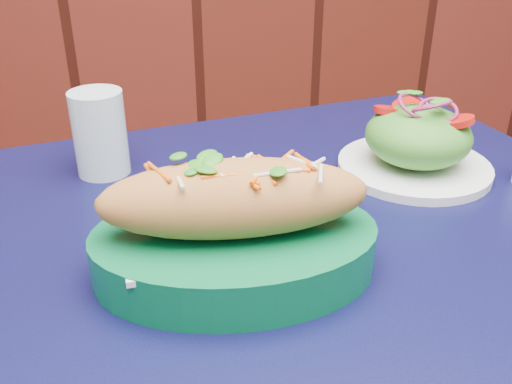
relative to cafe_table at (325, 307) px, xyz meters
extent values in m
cube|color=black|center=(0.00, 0.00, 0.07)|extent=(0.94, 0.94, 0.03)
cylinder|color=black|center=(-0.39, 0.26, -0.30)|extent=(0.04, 0.04, 0.72)
cylinder|color=black|center=(0.26, 0.39, -0.30)|extent=(0.04, 0.04, 0.72)
cube|color=white|center=(-0.11, -0.04, 0.13)|extent=(0.21, 0.13, 0.01)
ellipsoid|color=#C97B3F|center=(-0.11, -0.04, 0.17)|extent=(0.26, 0.10, 0.07)
cylinder|color=white|center=(0.16, 0.15, 0.09)|extent=(0.20, 0.20, 0.01)
ellipsoid|color=#4C992D|center=(0.16, 0.15, 0.14)|extent=(0.14, 0.14, 0.08)
cylinder|color=red|center=(0.20, 0.12, 0.17)|extent=(0.04, 0.04, 0.01)
cylinder|color=red|center=(0.13, 0.18, 0.17)|extent=(0.04, 0.04, 0.01)
cylinder|color=red|center=(0.16, 0.19, 0.17)|extent=(0.04, 0.04, 0.01)
torus|color=#992156|center=(0.16, 0.15, 0.18)|extent=(0.05, 0.05, 0.00)
torus|color=#992156|center=(0.16, 0.15, 0.18)|extent=(0.05, 0.05, 0.00)
torus|color=#992156|center=(0.16, 0.15, 0.19)|extent=(0.05, 0.05, 0.00)
cylinder|color=silver|center=(-0.24, 0.22, 0.14)|extent=(0.07, 0.07, 0.11)
camera|label=1|loc=(-0.17, -0.49, 0.42)|focal=40.00mm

